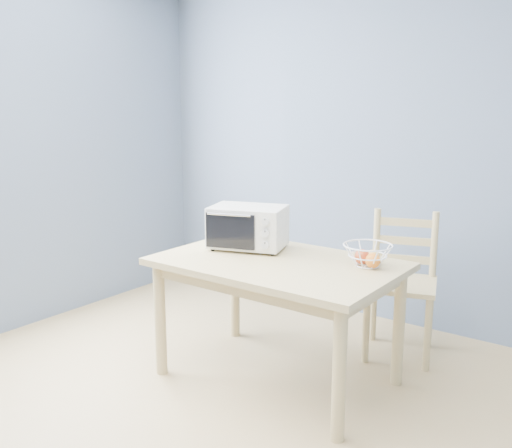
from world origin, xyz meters
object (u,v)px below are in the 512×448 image
Objects in this scene: fruit_basket at (368,255)px; dining_table at (277,277)px; dining_chair at (401,285)px; toaster_oven at (245,226)px.

dining_table is at bearing -157.48° from fruit_basket.
dining_table is at bearing -136.75° from dining_chair.
toaster_oven is 1.13m from dining_chair.
toaster_oven reaches higher than fruit_basket.
toaster_oven is 0.82m from fruit_basket.
dining_chair is at bearing 93.45° from fruit_basket.
dining_table is 0.43m from toaster_oven.
dining_table is 4.73× the size of fruit_basket.
toaster_oven is 0.57× the size of dining_chair.
dining_chair is (0.78, 0.69, -0.42)m from toaster_oven.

